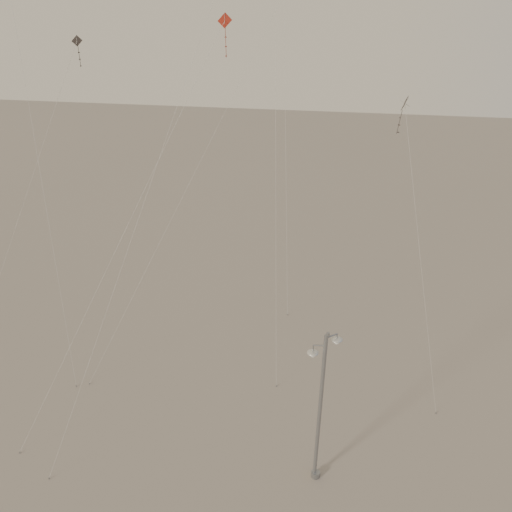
# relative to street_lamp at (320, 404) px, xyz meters

# --- Properties ---
(ground) EXTENTS (160.00, 160.00, 0.00)m
(ground) POSITION_rel_street_lamp_xyz_m (-4.11, -1.16, -4.61)
(ground) COLOR gray
(ground) RESTS_ON ground
(street_lamp) EXTENTS (1.50, 0.88, 8.63)m
(street_lamp) POSITION_rel_street_lamp_xyz_m (0.00, 0.00, 0.00)
(street_lamp) COLOR gray
(street_lamp) RESTS_ON ground
(kite_1) EXTENTS (7.70, 13.97, 24.95)m
(kite_1) POSITION_rel_street_lamp_xyz_m (-7.53, 7.62, 13.27)
(kite_1) COLOR black
(kite_1) RESTS_ON ground
(kite_3) EXTENTS (10.02, 8.67, 20.66)m
(kite_3) POSITION_rel_street_lamp_xyz_m (-7.95, 5.43, 10.77)
(kite_3) COLOR maroon
(kite_3) RESTS_ON ground
(kite_4) EXTENTS (3.91, 1.14, 17.39)m
(kite_4) POSITION_rel_street_lamp_xyz_m (3.57, 6.07, 8.61)
(kite_4) COLOR black
(kite_4) RESTS_ON ground
(kite_6) EXTENTS (8.56, 4.35, 19.47)m
(kite_6) POSITION_rel_street_lamp_xyz_m (-15.77, 7.03, 9.05)
(kite_6) COLOR black
(kite_6) RESTS_ON ground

